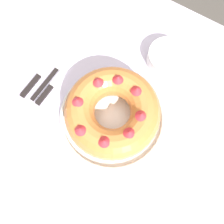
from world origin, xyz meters
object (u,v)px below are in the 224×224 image
object	(u,v)px
bundt_cake	(112,112)
serving_knife	(39,76)
serving_dish	(112,117)
cake_knife	(51,87)
side_bowl	(168,58)
fork	(52,75)

from	to	relation	value
bundt_cake	serving_knife	world-z (taller)	bundt_cake
bundt_cake	serving_dish	bearing A→B (deg)	81.20
bundt_cake	cake_knife	distance (m)	0.23
bundt_cake	side_bowl	size ratio (longest dim) A/B	2.06
fork	serving_knife	bearing A→B (deg)	-143.55
serving_dish	cake_knife	bearing A→B (deg)	-175.37
serving_dish	bundt_cake	xyz separation A→B (m)	(-0.00, -0.00, 0.05)
cake_knife	side_bowl	size ratio (longest dim) A/B	1.27
fork	cake_knife	bearing A→B (deg)	-60.45
cake_knife	side_bowl	world-z (taller)	side_bowl
serving_dish	fork	xyz separation A→B (m)	(-0.24, 0.02, -0.01)
serving_dish	fork	distance (m)	0.24
fork	side_bowl	size ratio (longest dim) A/B	1.39
serving_dish	bundt_cake	world-z (taller)	bundt_cake
fork	side_bowl	bearing A→B (deg)	37.52
fork	side_bowl	xyz separation A→B (m)	(0.29, 0.25, 0.02)
fork	serving_knife	distance (m)	0.04
fork	serving_dish	bearing A→B (deg)	-7.18
side_bowl	serving_knife	bearing A→B (deg)	-139.56
bundt_cake	serving_knife	size ratio (longest dim) A/B	1.36
serving_knife	fork	bearing A→B (deg)	41.90
serving_dish	serving_knife	distance (m)	0.28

